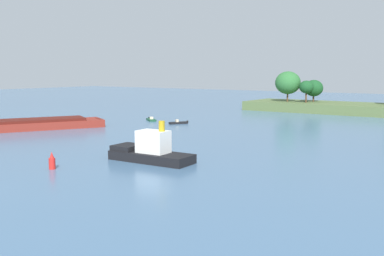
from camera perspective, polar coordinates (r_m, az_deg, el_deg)
fishing_skiff at (r=88.71m, az=-1.77°, el=0.70°), size 3.01×3.74×0.88m
tugboat at (r=52.00m, az=-5.46°, el=-2.96°), size 10.60×4.18×4.87m
small_motorboat at (r=94.86m, az=-5.30°, el=1.09°), size 4.07×3.61×0.85m
cargo_barge at (r=85.09m, az=-22.84°, el=0.37°), size 20.99×31.74×5.98m
channel_buoy_red at (r=50.02m, az=-17.64°, el=-4.18°), size 0.70×0.70×1.90m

